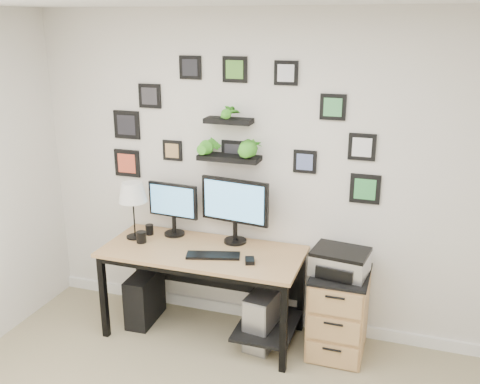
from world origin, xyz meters
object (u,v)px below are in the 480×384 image
at_px(file_cabinet, 338,312).
at_px(printer, 340,262).
at_px(pc_tower_grey, 265,317).
at_px(monitor_left, 173,205).
at_px(desk, 208,263).
at_px(mug, 141,237).
at_px(table_lamp, 133,194).
at_px(pc_tower_black, 145,297).
at_px(monitor_right, 235,205).

bearing_deg(file_cabinet, printer, 166.07).
bearing_deg(file_cabinet, pc_tower_grey, -173.38).
bearing_deg(pc_tower_grey, monitor_left, 167.50).
xyz_separation_m(desk, file_cabinet, (1.05, 0.06, -0.29)).
distance_m(monitor_left, mug, 0.37).
bearing_deg(desk, monitor_left, 154.34).
relative_size(table_lamp, pc_tower_black, 1.11).
relative_size(monitor_right, table_lamp, 1.21).
height_order(pc_tower_black, file_cabinet, file_cabinet).
height_order(table_lamp, file_cabinet, table_lamp).
distance_m(monitor_left, pc_tower_grey, 1.19).
bearing_deg(file_cabinet, mug, -176.24).
relative_size(monitor_right, pc_tower_grey, 1.21).
xyz_separation_m(pc_tower_grey, file_cabinet, (0.57, 0.07, 0.11)).
xyz_separation_m(monitor_left, printer, (1.43, -0.12, -0.25)).
distance_m(pc_tower_grey, file_cabinet, 0.58).
bearing_deg(table_lamp, desk, -2.58).
relative_size(desk, pc_tower_grey, 3.31).
xyz_separation_m(desk, monitor_left, (-0.38, 0.18, 0.39)).
bearing_deg(file_cabinet, monitor_right, 171.48).
bearing_deg(monitor_right, mug, -161.79).
distance_m(desk, table_lamp, 0.85).
relative_size(monitor_left, pc_tower_grey, 0.94).
distance_m(monitor_right, mug, 0.82).
xyz_separation_m(desk, table_lamp, (-0.67, 0.03, 0.51)).
bearing_deg(pc_tower_black, desk, -1.47).
xyz_separation_m(monitor_left, pc_tower_black, (-0.21, -0.19, -0.80)).
xyz_separation_m(monitor_left, pc_tower_grey, (0.87, -0.19, -0.79)).
bearing_deg(monitor_right, file_cabinet, -8.52).
bearing_deg(monitor_left, pc_tower_black, -137.42).
bearing_deg(desk, pc_tower_grey, -0.94).
distance_m(pc_tower_grey, printer, 0.78).
distance_m(monitor_right, printer, 0.94).
relative_size(desk, mug, 17.13).
bearing_deg(monitor_left, file_cabinet, -5.03).
xyz_separation_m(mug, file_cabinet, (1.62, 0.11, -0.46)).
bearing_deg(file_cabinet, monitor_left, 174.97).
distance_m(desk, monitor_left, 0.58).
relative_size(monitor_right, printer, 1.31).
height_order(table_lamp, printer, table_lamp).
height_order(mug, pc_tower_grey, mug).
relative_size(desk, printer, 3.60).
bearing_deg(printer, table_lamp, -178.98).
xyz_separation_m(desk, pc_tower_grey, (0.48, -0.01, -0.40)).
bearing_deg(pc_tower_black, mug, -62.50).
height_order(monitor_right, printer, monitor_right).
bearing_deg(monitor_right, monitor_left, -179.24).
bearing_deg(pc_tower_black, file_cabinet, 0.05).
distance_m(desk, monitor_right, 0.51).
xyz_separation_m(desk, pc_tower_black, (-0.59, -0.01, -0.41)).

